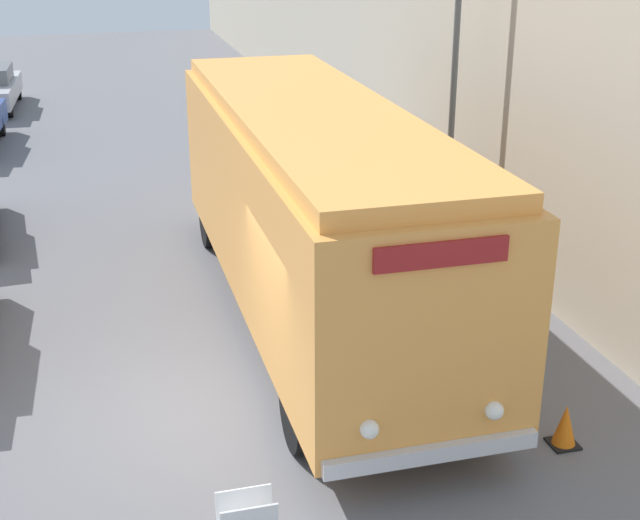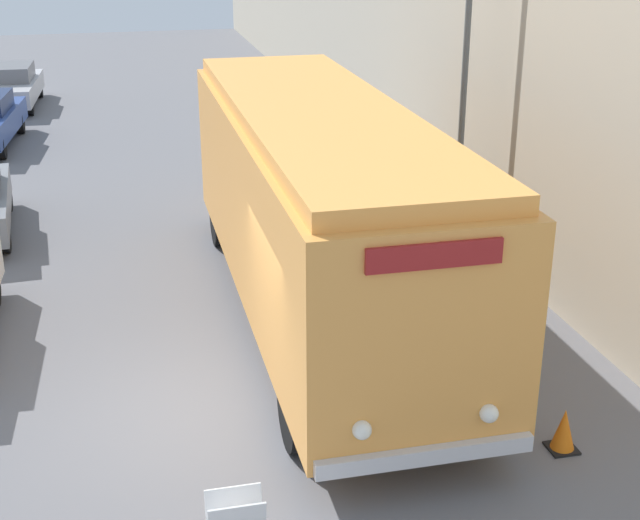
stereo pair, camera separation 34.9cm
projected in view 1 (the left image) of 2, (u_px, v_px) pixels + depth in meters
name	position (u px, v px, depth m)	size (l,w,h in m)	color
ground_plane	(200.00, 414.00, 11.99)	(80.00, 80.00, 0.00)	slate
building_wall_right	(398.00, 47.00, 21.30)	(0.30, 60.00, 6.44)	#B2A893
vintage_bus	(315.00, 202.00, 14.16)	(2.70, 10.40, 3.53)	black
streetlamp	(457.00, 33.00, 16.11)	(0.36, 0.36, 6.55)	#595E60
traffic_cone	(565.00, 426.00, 11.21)	(0.36, 0.36, 0.57)	black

